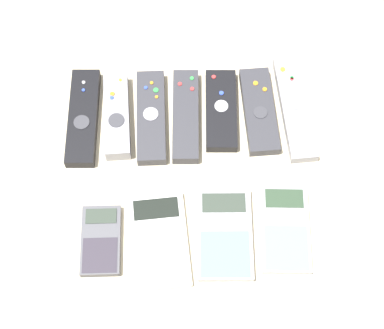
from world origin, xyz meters
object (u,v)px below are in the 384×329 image
(calculator_0, at_px, (101,241))
(calculator_1, at_px, (159,241))
(remote_1, at_px, (117,116))
(remote_5, at_px, (259,111))
(remote_2, at_px, (151,117))
(remote_3, at_px, (186,116))
(remote_0, at_px, (83,117))
(calculator_2, at_px, (224,234))
(remote_4, at_px, (221,110))
(remote_6, at_px, (295,108))
(calculator_3, at_px, (285,229))

(calculator_0, distance_m, calculator_1, 0.09)
(remote_1, distance_m, remote_5, 0.24)
(remote_2, bearing_deg, remote_3, -0.13)
(remote_0, distance_m, remote_5, 0.30)
(calculator_2, bearing_deg, remote_2, 119.75)
(remote_4, distance_m, remote_6, 0.13)
(remote_5, relative_size, calculator_2, 1.07)
(remote_1, height_order, remote_3, remote_1)
(calculator_1, bearing_deg, remote_1, 102.88)
(calculator_3, bearing_deg, remote_4, 115.61)
(remote_3, xyz_separation_m, calculator_1, (-0.05, -0.22, -0.00))
(remote_6, xyz_separation_m, calculator_0, (-0.33, -0.22, -0.00))
(remote_1, bearing_deg, calculator_1, -75.21)
(remote_2, xyz_separation_m, calculator_0, (-0.08, -0.21, -0.00))
(remote_0, relative_size, remote_4, 1.19)
(remote_4, relative_size, calculator_3, 1.03)
(remote_4, relative_size, calculator_2, 1.01)
(remote_5, xyz_separation_m, calculator_1, (-0.18, -0.22, -0.00))
(remote_0, relative_size, calculator_0, 1.61)
(remote_5, distance_m, calculator_0, 0.34)
(remote_3, height_order, remote_4, remote_3)
(remote_3, height_order, remote_6, remote_3)
(remote_1, xyz_separation_m, remote_4, (0.18, 0.00, -0.00))
(remote_0, bearing_deg, remote_3, 0.93)
(remote_5, distance_m, calculator_1, 0.28)
(remote_0, xyz_separation_m, remote_5, (0.30, -0.00, -0.00))
(remote_3, relative_size, remote_6, 0.86)
(remote_2, height_order, remote_5, remote_2)
(remote_0, height_order, remote_5, same)
(remote_0, xyz_separation_m, calculator_3, (0.32, -0.21, -0.00))
(remote_1, distance_m, calculator_2, 0.27)
(remote_3, relative_size, calculator_1, 1.10)
(remote_1, height_order, remote_2, remote_1)
(calculator_1, bearing_deg, remote_3, 73.31)
(remote_0, xyz_separation_m, calculator_2, (0.22, -0.22, -0.00))
(calculator_2, bearing_deg, remote_3, 106.05)
(remote_4, height_order, calculator_0, remote_4)
(calculator_2, relative_size, calculator_3, 1.02)
(remote_4, height_order, calculator_2, remote_4)
(remote_1, xyz_separation_m, calculator_3, (0.26, -0.21, -0.01))
(remote_1, xyz_separation_m, remote_3, (0.12, -0.00, -0.00))
(remote_3, bearing_deg, calculator_0, -120.81)
(calculator_1, xyz_separation_m, calculator_3, (0.20, 0.01, 0.00))
(remote_0, bearing_deg, calculator_1, -58.52)
(remote_4, bearing_deg, remote_6, 2.37)
(remote_2, relative_size, calculator_3, 1.16)
(remote_4, relative_size, remote_6, 0.77)
(remote_6, bearing_deg, remote_1, 177.55)
(remote_5, bearing_deg, calculator_0, -142.80)
(calculator_0, bearing_deg, remote_3, 57.66)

